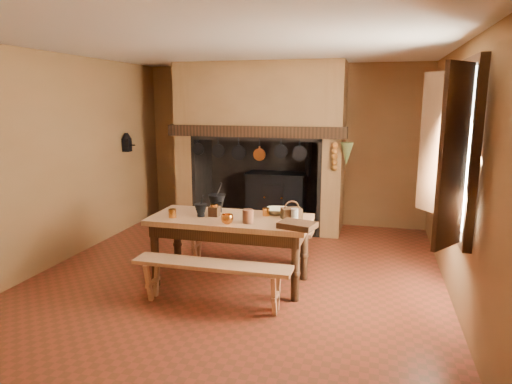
{
  "coord_description": "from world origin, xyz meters",
  "views": [
    {
      "loc": [
        1.6,
        -5.27,
        2.18
      ],
      "look_at": [
        0.14,
        0.3,
        1.02
      ],
      "focal_mm": 32.0,
      "sensor_mm": 36.0,
      "label": 1
    }
  ],
  "objects_px": {
    "iron_range": "(277,198)",
    "wicker_basket": "(292,213)",
    "coffee_grinder": "(214,210)",
    "bench_front": "(212,274)",
    "work_table": "(231,228)",
    "mixing_bowl": "(277,211)"
  },
  "relations": [
    {
      "from": "work_table",
      "to": "wicker_basket",
      "type": "distance_m",
      "value": 0.75
    },
    {
      "from": "coffee_grinder",
      "to": "bench_front",
      "type": "bearing_deg",
      "value": -71.18
    },
    {
      "from": "iron_range",
      "to": "wicker_basket",
      "type": "bearing_deg",
      "value": -74.37
    },
    {
      "from": "coffee_grinder",
      "to": "wicker_basket",
      "type": "bearing_deg",
      "value": 8.42
    },
    {
      "from": "iron_range",
      "to": "coffee_grinder",
      "type": "distance_m",
      "value": 2.76
    },
    {
      "from": "work_table",
      "to": "mixing_bowl",
      "type": "relative_size",
      "value": 6.69
    },
    {
      "from": "bench_front",
      "to": "wicker_basket",
      "type": "bearing_deg",
      "value": 46.97
    },
    {
      "from": "work_table",
      "to": "coffee_grinder",
      "type": "bearing_deg",
      "value": -179.77
    },
    {
      "from": "iron_range",
      "to": "work_table",
      "type": "bearing_deg",
      "value": -89.65
    },
    {
      "from": "bench_front",
      "to": "wicker_basket",
      "type": "xyz_separation_m",
      "value": [
        0.72,
        0.77,
        0.53
      ]
    },
    {
      "from": "iron_range",
      "to": "mixing_bowl",
      "type": "relative_size",
      "value": 5.65
    },
    {
      "from": "work_table",
      "to": "mixing_bowl",
      "type": "height_order",
      "value": "mixing_bowl"
    },
    {
      "from": "bench_front",
      "to": "work_table",
      "type": "bearing_deg",
      "value": 90.0
    },
    {
      "from": "work_table",
      "to": "wicker_basket",
      "type": "xyz_separation_m",
      "value": [
        0.72,
        0.1,
        0.2
      ]
    },
    {
      "from": "bench_front",
      "to": "coffee_grinder",
      "type": "relative_size",
      "value": 9.55
    },
    {
      "from": "mixing_bowl",
      "to": "bench_front",
      "type": "bearing_deg",
      "value": -117.75
    },
    {
      "from": "iron_range",
      "to": "bench_front",
      "type": "bearing_deg",
      "value": -89.72
    },
    {
      "from": "mixing_bowl",
      "to": "wicker_basket",
      "type": "height_order",
      "value": "wicker_basket"
    },
    {
      "from": "work_table",
      "to": "wicker_basket",
      "type": "relative_size",
      "value": 6.85
    },
    {
      "from": "iron_range",
      "to": "coffee_grinder",
      "type": "relative_size",
      "value": 8.84
    },
    {
      "from": "coffee_grinder",
      "to": "mixing_bowl",
      "type": "relative_size",
      "value": 0.64
    },
    {
      "from": "mixing_bowl",
      "to": "wicker_basket",
      "type": "bearing_deg",
      "value": -42.8
    }
  ]
}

